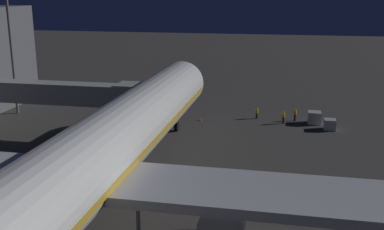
{
  "coord_description": "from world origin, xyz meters",
  "views": [
    {
      "loc": [
        -13.65,
        39.49,
        17.79
      ],
      "look_at": [
        -3.0,
        -12.69,
        3.5
      ],
      "focal_mm": 43.4,
      "sensor_mm": 36.0,
      "label": 1
    }
  ],
  "objects_px": {
    "ground_crew_by_belt_loader": "(295,114)",
    "baggage_container_far_row": "(314,118)",
    "apron_floodlight_mast": "(11,43)",
    "ground_crew_under_port_wing": "(283,117)",
    "baggage_container_mid_row": "(330,124)",
    "traffic_cone_nose_starboard": "(170,117)",
    "ground_crew_marshaller_fwd": "(257,112)",
    "traffic_cone_nose_port": "(201,119)",
    "jet_bridge": "(72,94)",
    "airliner_at_gate": "(92,162)"
  },
  "relations": [
    {
      "from": "ground_crew_under_port_wing",
      "to": "traffic_cone_nose_port",
      "type": "bearing_deg",
      "value": 3.87
    },
    {
      "from": "airliner_at_gate",
      "to": "traffic_cone_nose_port",
      "type": "relative_size",
      "value": 121.37
    },
    {
      "from": "ground_crew_marshaller_fwd",
      "to": "ground_crew_by_belt_loader",
      "type": "bearing_deg",
      "value": 178.06
    },
    {
      "from": "apron_floodlight_mast",
      "to": "ground_crew_by_belt_loader",
      "type": "distance_m",
      "value": 42.05
    },
    {
      "from": "ground_crew_by_belt_loader",
      "to": "traffic_cone_nose_starboard",
      "type": "bearing_deg",
      "value": 8.38
    },
    {
      "from": "traffic_cone_nose_starboard",
      "to": "jet_bridge",
      "type": "bearing_deg",
      "value": 50.29
    },
    {
      "from": "jet_bridge",
      "to": "ground_crew_under_port_wing",
      "type": "distance_m",
      "value": 28.46
    },
    {
      "from": "ground_crew_by_belt_loader",
      "to": "traffic_cone_nose_starboard",
      "type": "distance_m",
      "value": 17.67
    },
    {
      "from": "apron_floodlight_mast",
      "to": "baggage_container_far_row",
      "type": "distance_m",
      "value": 44.56
    },
    {
      "from": "baggage_container_mid_row",
      "to": "baggage_container_far_row",
      "type": "distance_m",
      "value": 3.27
    },
    {
      "from": "ground_crew_by_belt_loader",
      "to": "baggage_container_far_row",
      "type": "bearing_deg",
      "value": 163.22
    },
    {
      "from": "ground_crew_by_belt_loader",
      "to": "ground_crew_under_port_wing",
      "type": "bearing_deg",
      "value": 48.66
    },
    {
      "from": "ground_crew_by_belt_loader",
      "to": "traffic_cone_nose_starboard",
      "type": "height_order",
      "value": "ground_crew_by_belt_loader"
    },
    {
      "from": "jet_bridge",
      "to": "ground_crew_marshaller_fwd",
      "type": "distance_m",
      "value": 26.17
    },
    {
      "from": "ground_crew_by_belt_loader",
      "to": "traffic_cone_nose_port",
      "type": "xyz_separation_m",
      "value": [
        13.07,
        2.57,
        -0.71
      ]
    },
    {
      "from": "ground_crew_by_belt_loader",
      "to": "traffic_cone_nose_starboard",
      "type": "xyz_separation_m",
      "value": [
        17.47,
        2.57,
        -0.71
      ]
    },
    {
      "from": "jet_bridge",
      "to": "traffic_cone_nose_starboard",
      "type": "bearing_deg",
      "value": -129.71
    },
    {
      "from": "apron_floodlight_mast",
      "to": "traffic_cone_nose_port",
      "type": "xyz_separation_m",
      "value": [
        -27.7,
        -1.39,
        -10.22
      ]
    },
    {
      "from": "baggage_container_mid_row",
      "to": "traffic_cone_nose_port",
      "type": "distance_m",
      "value": 17.56
    },
    {
      "from": "apron_floodlight_mast",
      "to": "ground_crew_by_belt_loader",
      "type": "height_order",
      "value": "apron_floodlight_mast"
    },
    {
      "from": "airliner_at_gate",
      "to": "jet_bridge",
      "type": "bearing_deg",
      "value": -60.98
    },
    {
      "from": "baggage_container_far_row",
      "to": "traffic_cone_nose_starboard",
      "type": "distance_m",
      "value": 20.17
    },
    {
      "from": "traffic_cone_nose_port",
      "to": "ground_crew_by_belt_loader",
      "type": "bearing_deg",
      "value": -168.86
    },
    {
      "from": "jet_bridge",
      "to": "apron_floodlight_mast",
      "type": "distance_m",
      "value": 17.73
    },
    {
      "from": "ground_crew_under_port_wing",
      "to": "traffic_cone_nose_starboard",
      "type": "distance_m",
      "value": 15.92
    },
    {
      "from": "ground_crew_marshaller_fwd",
      "to": "traffic_cone_nose_port",
      "type": "relative_size",
      "value": 3.13
    },
    {
      "from": "airliner_at_gate",
      "to": "baggage_container_far_row",
      "type": "relative_size",
      "value": 35.99
    },
    {
      "from": "baggage_container_mid_row",
      "to": "ground_crew_marshaller_fwd",
      "type": "distance_m",
      "value": 10.48
    },
    {
      "from": "ground_crew_under_port_wing",
      "to": "traffic_cone_nose_starboard",
      "type": "bearing_deg",
      "value": 2.8
    },
    {
      "from": "jet_bridge",
      "to": "traffic_cone_nose_port",
      "type": "distance_m",
      "value": 18.69
    },
    {
      "from": "apron_floodlight_mast",
      "to": "traffic_cone_nose_port",
      "type": "relative_size",
      "value": 32.92
    },
    {
      "from": "traffic_cone_nose_port",
      "to": "traffic_cone_nose_starboard",
      "type": "bearing_deg",
      "value": 0.0
    },
    {
      "from": "apron_floodlight_mast",
      "to": "airliner_at_gate",
      "type": "bearing_deg",
      "value": 129.54
    },
    {
      "from": "apron_floodlight_mast",
      "to": "baggage_container_mid_row",
      "type": "xyz_separation_m",
      "value": [
        -45.23,
        -0.49,
        -9.79
      ]
    },
    {
      "from": "airliner_at_gate",
      "to": "ground_crew_under_port_wing",
      "type": "height_order",
      "value": "airliner_at_gate"
    },
    {
      "from": "jet_bridge",
      "to": "ground_crew_by_belt_loader",
      "type": "bearing_deg",
      "value": -152.64
    },
    {
      "from": "ground_crew_marshaller_fwd",
      "to": "airliner_at_gate",
      "type": "bearing_deg",
      "value": 74.2
    },
    {
      "from": "ground_crew_by_belt_loader",
      "to": "baggage_container_mid_row",
      "type": "bearing_deg",
      "value": 142.08
    },
    {
      "from": "apron_floodlight_mast",
      "to": "baggage_container_far_row",
      "type": "bearing_deg",
      "value": -175.82
    },
    {
      "from": "ground_crew_by_belt_loader",
      "to": "traffic_cone_nose_port",
      "type": "distance_m",
      "value": 13.34
    },
    {
      "from": "ground_crew_marshaller_fwd",
      "to": "traffic_cone_nose_starboard",
      "type": "height_order",
      "value": "ground_crew_marshaller_fwd"
    },
    {
      "from": "ground_crew_under_port_wing",
      "to": "ground_crew_marshaller_fwd",
      "type": "bearing_deg",
      "value": -27.65
    },
    {
      "from": "jet_bridge",
      "to": "ground_crew_under_port_wing",
      "type": "height_order",
      "value": "jet_bridge"
    },
    {
      "from": "traffic_cone_nose_starboard",
      "to": "ground_crew_under_port_wing",
      "type": "bearing_deg",
      "value": -177.2
    },
    {
      "from": "apron_floodlight_mast",
      "to": "jet_bridge",
      "type": "bearing_deg",
      "value": 144.37
    },
    {
      "from": "ground_crew_marshaller_fwd",
      "to": "jet_bridge",
      "type": "bearing_deg",
      "value": 33.21
    },
    {
      "from": "apron_floodlight_mast",
      "to": "ground_crew_under_port_wing",
      "type": "xyz_separation_m",
      "value": [
        -39.19,
        -2.16,
        -9.53
      ]
    },
    {
      "from": "jet_bridge",
      "to": "ground_crew_under_port_wing",
      "type": "xyz_separation_m",
      "value": [
        -25.31,
        -12.11,
        -4.76
      ]
    },
    {
      "from": "jet_bridge",
      "to": "traffic_cone_nose_starboard",
      "type": "distance_m",
      "value": 15.71
    },
    {
      "from": "airliner_at_gate",
      "to": "traffic_cone_nose_starboard",
      "type": "distance_m",
      "value": 32.79
    }
  ]
}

